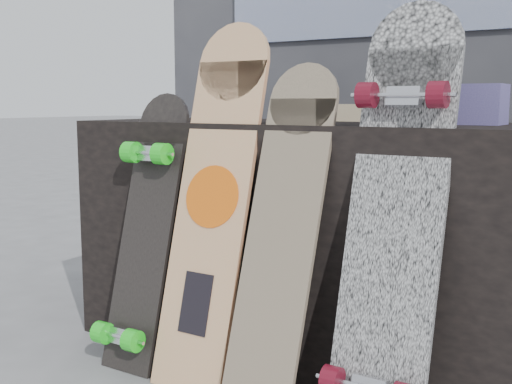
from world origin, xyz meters
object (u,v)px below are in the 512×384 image
Objects in this scene: vendor_table at (308,238)px; longboard_geisha at (214,192)px; longboard_celtic at (283,224)px; longboard_cascadia at (395,208)px; skateboard_dark at (145,227)px.

longboard_geisha is at bearing -113.23° from vendor_table.
longboard_celtic is 0.33m from longboard_cascadia.
longboard_celtic reaches higher than skateboard_dark.
vendor_table is at bearing 43.35° from skateboard_dark.
longboard_cascadia reaches higher than skateboard_dark.
longboard_celtic is 0.86× the size of longboard_cascadia.
longboard_cascadia is at bearing 0.84° from longboard_geisha.
vendor_table is 1.78× the size of skateboard_dark.
longboard_cascadia reaches higher than longboard_celtic.
longboard_cascadia is at bearing -37.72° from vendor_table.
longboard_celtic is at bearing 0.61° from skateboard_dark.
longboard_geisha is (-0.15, -0.34, 0.19)m from vendor_table.
longboard_geisha is 1.14× the size of longboard_celtic.
longboard_celtic is (0.27, -0.03, -0.07)m from longboard_geisha.
longboard_cascadia is (0.58, 0.01, 0.00)m from longboard_geisha.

